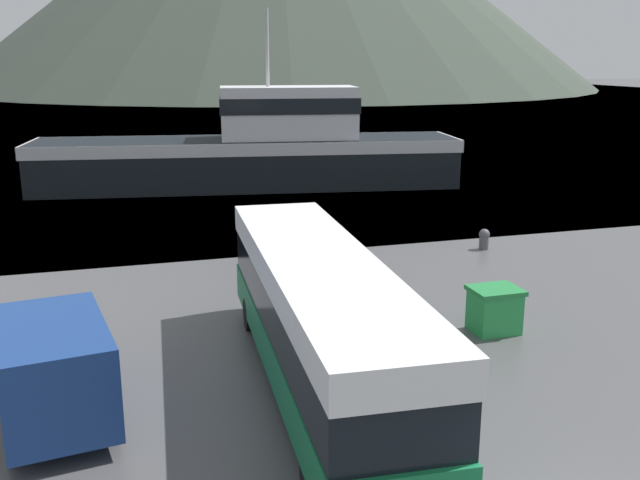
{
  "coord_description": "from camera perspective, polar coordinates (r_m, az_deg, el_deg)",
  "views": [
    {
      "loc": [
        -6.64,
        -7.79,
        7.45
      ],
      "look_at": [
        -0.63,
        12.4,
        2.0
      ],
      "focal_mm": 40.0,
      "sensor_mm": 36.0,
      "label": 1
    }
  ],
  "objects": [
    {
      "name": "water_surface",
      "position": [
        146.3,
        -14.22,
        11.16
      ],
      "size": [
        240.0,
        240.0,
        0.0
      ],
      "primitive_type": "plane",
      "color": "slate",
      "rests_on": "ground"
    },
    {
      "name": "tour_bus",
      "position": [
        16.08,
        -0.05,
        -6.08
      ],
      "size": [
        3.16,
        11.89,
        3.18
      ],
      "rotation": [
        0.0,
        0.0,
        -0.06
      ],
      "color": "#146B3D",
      "rests_on": "ground"
    },
    {
      "name": "delivery_van",
      "position": [
        16.11,
        -20.6,
        -9.3
      ],
      "size": [
        2.8,
        5.46,
        2.26
      ],
      "rotation": [
        0.0,
        0.0,
        0.14
      ],
      "color": "navy",
      "rests_on": "ground"
    },
    {
      "name": "fishing_boat",
      "position": [
        41.88,
        -5.18,
        7.21
      ],
      "size": [
        24.83,
        8.58,
        10.04
      ],
      "rotation": [
        0.0,
        0.0,
        1.42
      ],
      "color": "black",
      "rests_on": "water_surface"
    },
    {
      "name": "storage_bin",
      "position": [
        20.39,
        13.78,
        -5.42
      ],
      "size": [
        1.35,
        1.13,
        1.27
      ],
      "color": "green",
      "rests_on": "ground"
    },
    {
      "name": "small_boat",
      "position": [
        57.13,
        3.55,
        7.38
      ],
      "size": [
        2.03,
        7.05,
        0.77
      ],
      "rotation": [
        0.0,
        0.0,
        6.22
      ],
      "color": "black",
      "rests_on": "water_surface"
    },
    {
      "name": "mooring_bollard",
      "position": [
        28.98,
        12.99,
        0.13
      ],
      "size": [
        0.43,
        0.43,
        0.82
      ],
      "color": "#4C4C51",
      "rests_on": "ground"
    }
  ]
}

